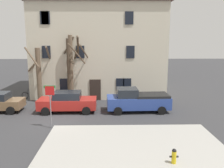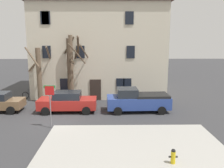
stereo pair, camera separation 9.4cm
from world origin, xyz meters
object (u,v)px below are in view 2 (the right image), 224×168
(pickup_truck_blue, at_px, (138,100))
(bicycle_leaning, at_px, (30,95))
(car_red_sedan, at_px, (68,102))
(street_sign_pole, at_px, (50,99))
(tree_bare_far, at_px, (73,67))
(tree_bare_end, at_px, (80,65))
(building_main, at_px, (100,42))
(tree_bare_mid, at_px, (70,68))
(tree_bare_near, at_px, (39,73))
(fire_hydrant, at_px, (173,156))

(pickup_truck_blue, height_order, bicycle_leaning, pickup_truck_blue)
(car_red_sedan, distance_m, street_sign_pole, 3.95)
(bicycle_leaning, bearing_deg, tree_bare_far, -14.37)
(tree_bare_end, bearing_deg, street_sign_pole, -97.78)
(building_main, xyz_separation_m, street_sign_pole, (-2.95, -11.93, -3.64))
(tree_bare_mid, xyz_separation_m, tree_bare_end, (0.84, 0.98, 0.09))
(tree_bare_near, bearing_deg, building_main, 41.38)
(tree_bare_end, xyz_separation_m, bicycle_leaning, (-5.22, 0.11, -3.07))
(building_main, bearing_deg, tree_bare_far, -116.69)
(building_main, relative_size, pickup_truck_blue, 2.71)
(tree_bare_mid, bearing_deg, car_red_sedan, -86.14)
(tree_bare_near, bearing_deg, car_red_sedan, -45.30)
(tree_bare_near, relative_size, car_red_sedan, 1.13)
(tree_bare_end, distance_m, street_sign_pole, 8.29)
(bicycle_leaning, bearing_deg, car_red_sedan, -44.22)
(fire_hydrant, distance_m, street_sign_pole, 8.71)
(tree_bare_near, distance_m, tree_bare_far, 3.24)
(tree_bare_near, bearing_deg, tree_bare_end, 16.81)
(tree_bare_mid, bearing_deg, fire_hydrant, -60.94)
(street_sign_pole, bearing_deg, tree_bare_mid, 87.89)
(tree_bare_mid, bearing_deg, bicycle_leaning, 166.04)
(tree_bare_mid, distance_m, tree_bare_end, 1.30)
(tree_bare_near, relative_size, tree_bare_far, 0.84)
(building_main, height_order, tree_bare_mid, building_main)
(fire_hydrant, height_order, bicycle_leaning, bicycle_leaning)
(tree_bare_near, distance_m, car_red_sedan, 4.96)
(building_main, height_order, bicycle_leaning, building_main)
(tree_bare_far, height_order, pickup_truck_blue, tree_bare_far)
(bicycle_leaning, bearing_deg, building_main, 27.79)
(tree_bare_mid, height_order, tree_bare_far, tree_bare_far)
(pickup_truck_blue, xyz_separation_m, fire_hydrant, (0.62, -8.70, -0.46))
(bicycle_leaning, bearing_deg, tree_bare_near, -41.63)
(tree_bare_end, height_order, pickup_truck_blue, tree_bare_end)
(tree_bare_far, relative_size, fire_hydrant, 8.72)
(car_red_sedan, bearing_deg, tree_bare_far, 90.05)
(building_main, xyz_separation_m, tree_bare_near, (-5.65, -4.98, -2.84))
(pickup_truck_blue, relative_size, bicycle_leaning, 3.02)
(building_main, relative_size, car_red_sedan, 2.97)
(fire_hydrant, bearing_deg, pickup_truck_blue, 94.05)
(street_sign_pole, bearing_deg, bicycle_leaning, 116.63)
(tree_bare_near, bearing_deg, pickup_truck_blue, -19.55)
(tree_bare_mid, bearing_deg, tree_bare_far, -21.92)
(car_red_sedan, relative_size, fire_hydrant, 6.54)
(building_main, relative_size, fire_hydrant, 19.42)
(pickup_truck_blue, bearing_deg, street_sign_pole, -149.61)
(tree_bare_mid, distance_m, tree_bare_far, 0.26)
(fire_hydrant, relative_size, bicycle_leaning, 0.42)
(car_red_sedan, xyz_separation_m, street_sign_pole, (-0.49, -3.73, 1.20))
(building_main, xyz_separation_m, car_red_sedan, (-2.46, -8.21, -4.84))
(tree_bare_far, distance_m, street_sign_pole, 7.18)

